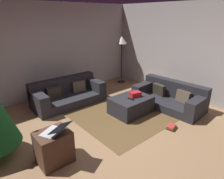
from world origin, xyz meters
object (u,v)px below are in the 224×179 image
at_px(ottoman, 131,105).
at_px(tv_remote, 131,99).
at_px(couch_right, 170,97).
at_px(gift_box, 135,94).
at_px(book_stack, 171,127).
at_px(laptop, 55,130).
at_px(corner_lamp, 122,44).
at_px(couch_left, 67,94).
at_px(side_table, 54,147).

height_order(ottoman, tv_remote, tv_remote).
height_order(couch_right, tv_remote, couch_right).
bearing_deg(couch_right, gift_box, 65.18).
bearing_deg(ottoman, tv_remote, -138.19).
bearing_deg(gift_box, book_stack, -89.42).
height_order(couch_right, laptop, laptop).
bearing_deg(book_stack, ottoman, 96.58).
xyz_separation_m(couch_right, ottoman, (-1.06, 0.39, -0.05)).
bearing_deg(corner_lamp, tv_remote, -127.77).
bearing_deg(couch_left, ottoman, 120.72).
height_order(couch_left, gift_box, couch_left).
xyz_separation_m(gift_box, tv_remote, (-0.20, -0.05, -0.05)).
bearing_deg(laptop, tv_remote, 10.63).
bearing_deg(tv_remote, laptop, -175.06).
bearing_deg(gift_box, couch_left, 122.90).
distance_m(gift_box, book_stack, 1.13).
relative_size(ottoman, side_table, 1.73).
height_order(tv_remote, side_table, side_table).
height_order(book_stack, corner_lamp, corner_lamp).
relative_size(couch_left, book_stack, 6.70).
distance_m(couch_right, laptop, 3.23).
xyz_separation_m(couch_left, laptop, (-1.26, -1.98, 0.34)).
distance_m(couch_right, tv_remote, 1.20).
bearing_deg(couch_right, couch_left, 41.76).
height_order(couch_left, side_table, couch_left).
height_order(tv_remote, laptop, laptop).
relative_size(gift_box, corner_lamp, 0.16).
distance_m(ottoman, book_stack, 1.09).
height_order(couch_right, ottoman, couch_right).
height_order(gift_box, laptop, laptop).
bearing_deg(corner_lamp, book_stack, -113.86).
bearing_deg(couch_right, book_stack, 122.43).
bearing_deg(couch_left, corner_lamp, -170.82).
height_order(ottoman, corner_lamp, corner_lamp).
bearing_deg(laptop, ottoman, 12.12).
relative_size(gift_box, book_stack, 0.92).
height_order(couch_left, couch_right, couch_left).
relative_size(tv_remote, book_stack, 0.57).
distance_m(couch_left, couch_right, 2.73).
height_order(couch_left, laptop, laptop).
bearing_deg(book_stack, couch_right, 36.22).
distance_m(couch_right, corner_lamp, 2.55).
distance_m(gift_box, side_table, 2.33).
distance_m(side_table, corner_lamp, 4.40).
xyz_separation_m(side_table, laptop, (0.03, -0.06, 0.33)).
height_order(ottoman, book_stack, ottoman).
relative_size(couch_right, corner_lamp, 1.13).
bearing_deg(side_table, couch_left, 56.19).
xyz_separation_m(couch_left, couch_right, (1.95, -1.91, -0.01)).
xyz_separation_m(couch_right, laptop, (-3.21, -0.07, 0.35)).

